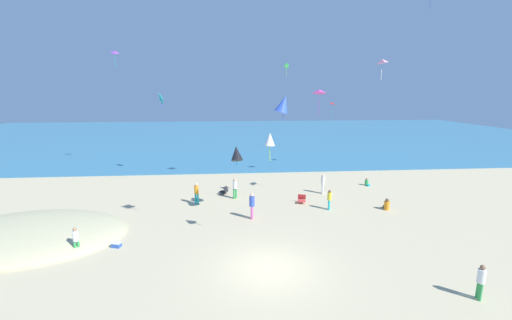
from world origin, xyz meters
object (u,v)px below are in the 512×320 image
kite_black (237,153)px  kite_teal (161,99)px  cooler_box (116,245)px  person_5 (197,192)px  kite_pink (382,61)px  person_0 (481,280)px  kite_blue (283,104)px  person_4 (367,183)px  kite_red (333,104)px  kite_green (287,66)px  person_8 (235,187)px  person_6 (323,182)px  kite_white (270,139)px  kite_magenta (319,92)px  person_1 (329,198)px  person_3 (252,204)px  person_2 (76,239)px  person_7 (387,205)px  kite_purple (115,52)px  beach_chair_far_left (224,191)px  beach_chair_mid_beach (302,199)px

kite_black → kite_teal: (-6.72, 11.10, 3.18)m
cooler_box → person_5: 7.42m
kite_black → kite_pink: (9.51, 0.90, 5.77)m
person_0 → kite_blue: 12.38m
person_4 → kite_red: size_ratio=0.38×
person_0 → kite_green: 28.01m
person_8 → person_6: bearing=72.0°
kite_white → kite_magenta: bearing=55.2°
person_5 → kite_teal: kite_teal is taller
person_0 → person_1: 10.58m
person_3 → kite_blue: size_ratio=1.10×
person_0 → person_2: size_ratio=1.04×
cooler_box → person_6: bearing=31.3°
kite_black → person_7: bearing=1.4°
kite_pink → person_8: bearing=164.8°
kite_teal → cooler_box: bearing=-88.9°
person_1 → kite_pink: kite_pink is taller
cooler_box → person_4: person_4 is taller
person_2 → kite_magenta: size_ratio=0.82×
kite_purple → kite_black: bearing=-52.1°
person_8 → kite_purple: size_ratio=0.93×
kite_purple → kite_white: kite_purple is taller
kite_magenta → person_1: bearing=-37.5°
kite_green → cooler_box: bearing=-121.4°
kite_blue → kite_teal: bearing=127.4°
person_7 → kite_black: (-10.32, -0.26, 3.87)m
kite_blue → kite_green: kite_green is taller
beach_chair_far_left → kite_red: size_ratio=0.47×
kite_blue → kite_white: (-1.19, -3.31, -1.59)m
person_0 → kite_pink: size_ratio=1.05×
person_8 → kite_green: 17.29m
kite_magenta → kite_green: size_ratio=1.26×
beach_chair_far_left → kite_white: (2.46, -9.23, 5.41)m
person_2 → kite_blue: size_ratio=0.91×
person_2 → kite_pink: bearing=-115.2°
person_5 → person_1: bearing=95.0°
person_7 → kite_red: (0.03, 12.86, 6.51)m
kite_teal → kite_blue: kite_teal is taller
kite_black → kite_white: kite_white is taller
person_2 → person_3: bearing=-109.1°
beach_chair_far_left → person_1: bearing=176.4°
person_5 → person_6: person_6 is taller
kite_magenta → person_4: bearing=39.9°
person_6 → kite_blue: 9.36m
beach_chair_far_left → kite_teal: 11.17m
person_6 → kite_blue: bearing=63.9°
kite_green → person_2: bearing=-124.1°
kite_teal → kite_green: kite_green is taller
beach_chair_mid_beach → person_7: (5.55, -1.87, 0.01)m
kite_purple → kite_white: 24.80m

